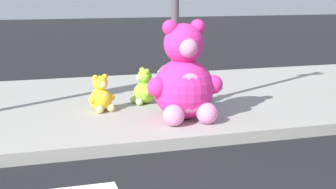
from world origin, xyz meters
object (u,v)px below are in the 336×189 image
Objects in this scene: plush_pink_large at (184,80)px; plush_brown at (164,83)px; plush_lime at (144,89)px; plush_teal at (203,89)px; plush_yellow at (101,96)px; plush_white at (192,82)px.

plush_brown is (0.18, 1.56, -0.33)m from plush_pink_large.
plush_pink_large is at bearing -73.98° from plush_lime.
plush_teal is at bearing -56.74° from plush_brown.
plush_yellow is at bearing -145.84° from plush_brown.
plush_pink_large is 2.66× the size of plush_brown.
plush_white reaches higher than plush_yellow.
plush_pink_large is at bearing -37.26° from plush_yellow.
plush_pink_large reaches higher than plush_teal.
plush_white is 0.46m from plush_brown.
plush_white is at bearing 66.68° from plush_pink_large.
plush_yellow reaches higher than plush_brown.
plush_lime is at bearing 170.67° from plush_teal.
plush_teal is (0.01, -0.50, -0.02)m from plush_white.
plush_lime is 1.03× the size of plush_yellow.
plush_yellow is at bearing 142.74° from plush_pink_large.
plush_pink_large reaches higher than plush_brown.
plush_white reaches higher than plush_brown.
plush_teal is 0.91× the size of plush_yellow.
plush_teal is 1.62m from plush_yellow.
plush_brown is (1.18, 0.80, -0.01)m from plush_yellow.
plush_white reaches higher than plush_teal.
plush_brown is (-0.44, 0.67, 0.01)m from plush_teal.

